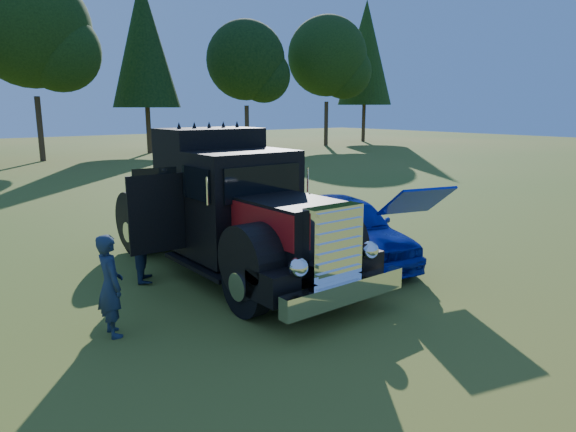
# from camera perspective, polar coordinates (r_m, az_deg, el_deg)

# --- Properties ---
(ground) EXTENTS (120.00, 120.00, 0.00)m
(ground) POSITION_cam_1_polar(r_m,az_deg,el_deg) (8.25, -4.91, -12.63)
(ground) COLOR #305C1B
(ground) RESTS_ON ground
(diamond_t_truck) EXTENTS (3.38, 7.16, 3.00)m
(diamond_t_truck) POSITION_cam_1_polar(r_m,az_deg,el_deg) (10.64, -6.18, 0.24)
(diamond_t_truck) COLOR black
(diamond_t_truck) RESTS_ON ground
(hotrod_coupe) EXTENTS (2.87, 4.70, 1.89)m
(hotrod_coupe) POSITION_cam_1_polar(r_m,az_deg,el_deg) (11.74, 6.24, -1.29)
(hotrod_coupe) COLOR #0721A7
(hotrod_coupe) RESTS_ON ground
(spectator_near) EXTENTS (0.41, 0.60, 1.59)m
(spectator_near) POSITION_cam_1_polar(r_m,az_deg,el_deg) (8.26, -19.14, -7.30)
(spectator_near) COLOR #1D2044
(spectator_near) RESTS_ON ground
(spectator_far) EXTENTS (0.88, 0.96, 1.59)m
(spectator_far) POSITION_cam_1_polar(r_m,az_deg,el_deg) (10.65, -15.42, -2.79)
(spectator_far) COLOR #21354D
(spectator_far) RESTS_ON ground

